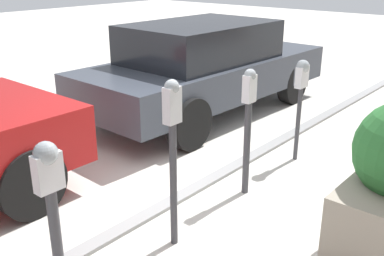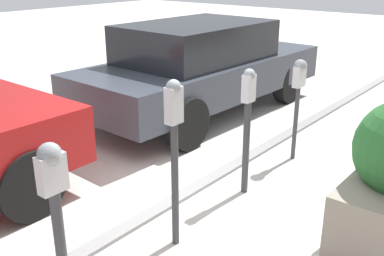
{
  "view_description": "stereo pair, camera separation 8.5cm",
  "coord_description": "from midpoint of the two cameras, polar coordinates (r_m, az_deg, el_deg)",
  "views": [
    {
      "loc": [
        -3.17,
        -2.81,
        2.4
      ],
      "look_at": [
        0.0,
        -0.12,
        0.87
      ],
      "focal_mm": 42.0,
      "sensor_mm": 36.0,
      "label": 1
    },
    {
      "loc": [
        -3.22,
        -2.75,
        2.4
      ],
      "look_at": [
        0.0,
        -0.12,
        0.87
      ],
      "focal_mm": 42.0,
      "sensor_mm": 36.0,
      "label": 2
    }
  ],
  "objects": [
    {
      "name": "parking_meter_middle",
      "position": [
        4.75,
        6.54,
        1.42
      ],
      "size": [
        0.14,
        0.12,
        1.4
      ],
      "color": "#38383D",
      "rests_on": "ground_plane"
    },
    {
      "name": "ground_plane",
      "position": [
        4.87,
        -1.58,
        -9.36
      ],
      "size": [
        40.0,
        40.0,
        0.0
      ],
      "primitive_type": "plane",
      "color": "beige"
    },
    {
      "name": "parking_meter_second",
      "position": [
        3.76,
        -2.91,
        -1.52
      ],
      "size": [
        0.15,
        0.12,
        1.53
      ],
      "color": "#38383D",
      "rests_on": "ground_plane"
    },
    {
      "name": "curb_strip",
      "position": [
        4.91,
        -2.3,
        -8.86
      ],
      "size": [
        19.0,
        0.16,
        0.04
      ],
      "color": "gray",
      "rests_on": "ground_plane"
    },
    {
      "name": "parked_car_middle",
      "position": [
        7.45,
        0.86,
        7.85
      ],
      "size": [
        4.64,
        1.94,
        1.53
      ],
      "rotation": [
        0.0,
        0.0,
        -0.03
      ],
      "color": "#383D47",
      "rests_on": "ground_plane"
    },
    {
      "name": "parking_meter_nearest",
      "position": [
        3.18,
        -17.71,
        -8.99
      ],
      "size": [
        0.19,
        0.16,
        1.33
      ],
      "color": "#38383D",
      "rests_on": "ground_plane"
    },
    {
      "name": "parking_meter_fourth",
      "position": [
        5.71,
        12.98,
        5.41
      ],
      "size": [
        0.19,
        0.16,
        1.31
      ],
      "color": "#38383D",
      "rests_on": "ground_plane"
    }
  ]
}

